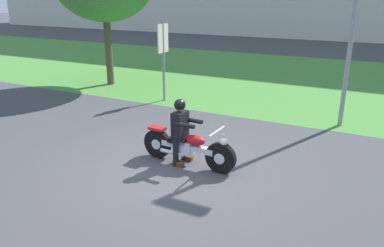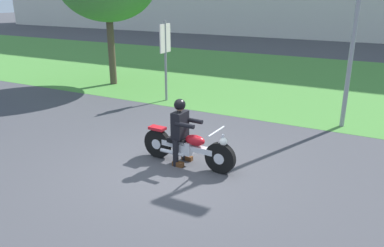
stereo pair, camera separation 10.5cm
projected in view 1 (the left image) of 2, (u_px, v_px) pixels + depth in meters
name	position (u px, v px, depth m)	size (l,w,h in m)	color
ground	(174.00, 169.00, 7.79)	(120.00, 120.00, 0.00)	#424247
grass_verge	(288.00, 78.00, 16.07)	(60.00, 12.00, 0.01)	#478438
motorcycle_lead	(188.00, 147.00, 7.86)	(2.16, 0.66, 0.88)	black
rider_lead	(181.00, 127.00, 7.81)	(0.56, 0.48, 1.40)	black
sign_banner	(163.00, 49.00, 12.21)	(0.08, 0.60, 2.60)	gray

